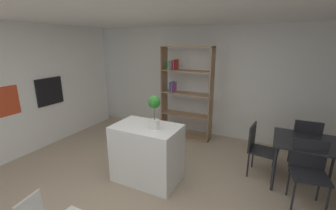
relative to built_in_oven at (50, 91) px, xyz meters
The scene contains 12 objects.
ground_plane 3.14m from the built_in_oven, 12.73° to the right, with size 9.69×9.69×0.00m, color tan.
ceiling_slab 3.24m from the built_in_oven, 12.73° to the right, with size 7.04×5.46×0.06m.
back_partition 3.51m from the built_in_oven, 35.97° to the left, with size 7.04×0.06×2.58m, color silver.
tall_cabinet_run_left 0.73m from the built_in_oven, 116.80° to the right, with size 0.60×4.91×2.58m, color white.
built_in_oven is the anchor object (origin of this frame).
kitchen_island 2.74m from the built_in_oven, ahead, with size 1.04×0.68×0.94m, color white.
potted_plant_on_island 2.81m from the built_in_oven, ahead, with size 0.19×0.19×0.51m.
open_bookshelf 2.97m from the built_in_oven, 33.60° to the left, with size 1.19×0.33×2.12m.
dining_table 4.99m from the built_in_oven, ahead, with size 0.97×0.84×0.76m.
dining_chair_island_side 4.32m from the built_in_oven, ahead, with size 0.48×0.46×0.88m.
dining_chair_near 4.95m from the built_in_oven, ahead, with size 0.51×0.47×0.92m.
dining_chair_far 5.08m from the built_in_oven, 12.41° to the left, with size 0.43×0.45×0.97m.
Camera 1 is at (1.56, -2.47, 2.20)m, focal length 24.04 mm.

